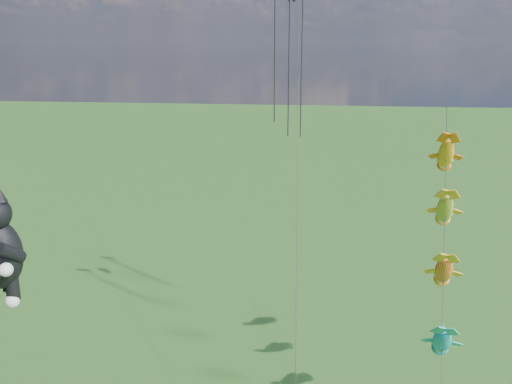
# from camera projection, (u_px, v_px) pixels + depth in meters

# --- Properties ---
(fish_windsock_rig) EXTENTS (2.44, 15.84, 15.34)m
(fish_windsock_rig) POSITION_uv_depth(u_px,v_px,m) (443.00, 272.00, 24.35)
(fish_windsock_rig) COLOR brown
(fish_windsock_rig) RESTS_ON ground
(parafoil_rig) EXTENTS (2.50, 17.48, 24.76)m
(parafoil_rig) POSITION_uv_depth(u_px,v_px,m) (292.00, 1.00, 29.14)
(parafoil_rig) COLOR brown
(parafoil_rig) RESTS_ON ground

